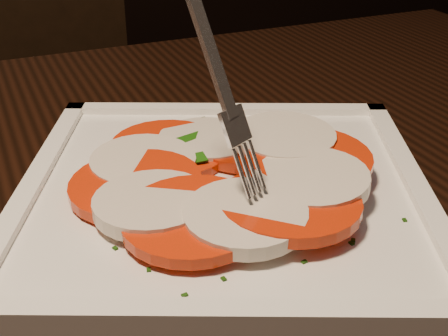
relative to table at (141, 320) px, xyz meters
name	(u,v)px	position (x,y,z in m)	size (l,w,h in m)	color
table	(141,320)	(0.00, 0.00, 0.00)	(1.29, 0.95, 0.75)	black
chair	(24,130)	(-0.11, 0.68, -0.12)	(0.45, 0.45, 0.93)	black
plate	(224,195)	(0.07, 0.00, 0.11)	(0.29, 0.29, 0.01)	white
caprese_salad	(224,173)	(0.07, 0.00, 0.12)	(0.22, 0.24, 0.03)	red
fork	(198,49)	(0.05, -0.02, 0.22)	(0.03, 0.08, 0.17)	white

